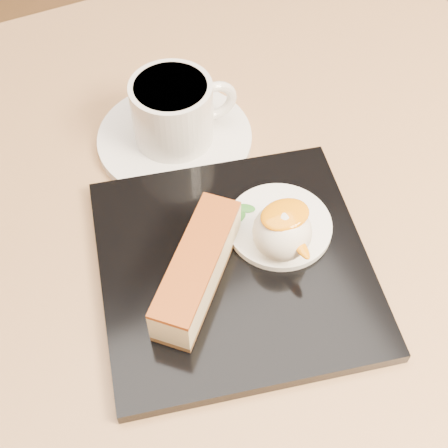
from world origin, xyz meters
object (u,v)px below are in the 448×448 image
saucer (175,139)px  coffee_cup (174,110)px  cheesecake (197,269)px  ice_cream_scoop (282,232)px  table (223,331)px  dessert_plate (234,266)px

saucer → coffee_cup: (0.00, -0.00, 0.04)m
cheesecake → ice_cream_scoop: size_ratio=2.25×
table → coffee_cup: coffee_cup is taller
dessert_plate → coffee_cup: (0.01, 0.16, 0.04)m
ice_cream_scoop → coffee_cup: (-0.03, 0.16, 0.01)m
table → coffee_cup: bearing=84.4°
dessert_plate → cheesecake: cheesecake is taller
cheesecake → table: bearing=-7.5°
ice_cream_scoop → cheesecake: bearing=-180.0°
ice_cream_scoop → coffee_cup: bearing=99.1°
saucer → coffee_cup: bearing=-5.1°
cheesecake → coffee_cup: bearing=27.5°
saucer → coffee_cup: 0.04m
cheesecake → ice_cream_scoop: (0.08, 0.00, 0.00)m
ice_cream_scoop → saucer: ice_cream_scoop is taller
table → cheesecake: (-0.04, -0.03, 0.19)m
cheesecake → dessert_plate: bearing=-37.6°
ice_cream_scoop → saucer: bearing=99.7°
table → dessert_plate: 0.16m
coffee_cup → ice_cream_scoop: bearing=-75.9°
ice_cream_scoop → saucer: size_ratio=0.32×
cheesecake → saucer: bearing=28.1°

